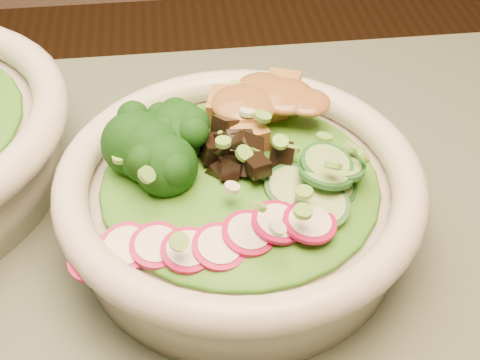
{
  "coord_description": "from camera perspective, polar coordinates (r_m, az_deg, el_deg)",
  "views": [
    {
      "loc": [
        -0.12,
        -0.2,
        1.11
      ],
      "look_at": [
        -0.07,
        0.14,
        0.81
      ],
      "focal_mm": 50.0,
      "sensor_mm": 36.0,
      "label": 1
    }
  ],
  "objects": [
    {
      "name": "tofu_cubes",
      "position": [
        0.49,
        1.92,
        5.49
      ],
      "size": [
        0.09,
        0.07,
        0.03
      ],
      "primitive_type": null,
      "rotation": [
        0.0,
        0.0,
        0.11
      ],
      "color": "olive",
      "rests_on": "salad_bowl"
    },
    {
      "name": "cucumber_slices",
      "position": [
        0.44,
        7.71,
        -0.3
      ],
      "size": [
        0.07,
        0.07,
        0.03
      ],
      "primitive_type": null,
      "rotation": [
        0.0,
        0.0,
        0.11
      ],
      "color": "#75A55B",
      "rests_on": "salad_bowl"
    },
    {
      "name": "salad_bowl",
      "position": [
        0.47,
        -0.0,
        -1.73
      ],
      "size": [
        0.25,
        0.25,
        0.07
      ],
      "rotation": [
        0.0,
        0.0,
        0.11
      ],
      "color": "beige",
      "rests_on": "dining_table"
    },
    {
      "name": "broccoli_florets",
      "position": [
        0.46,
        -7.2,
        2.52
      ],
      "size": [
        0.08,
        0.07,
        0.04
      ],
      "primitive_type": null,
      "rotation": [
        0.0,
        0.0,
        0.11
      ],
      "color": "black",
      "rests_on": "salad_bowl"
    },
    {
      "name": "mushroom_heap",
      "position": [
        0.46,
        0.36,
        2.23
      ],
      "size": [
        0.07,
        0.07,
        0.04
      ],
      "primitive_type": null,
      "rotation": [
        0.0,
        0.0,
        0.11
      ],
      "color": "black",
      "rests_on": "salad_bowl"
    },
    {
      "name": "radish_slices",
      "position": [
        0.41,
        -1.83,
        -5.29
      ],
      "size": [
        0.11,
        0.05,
        0.02
      ],
      "primitive_type": null,
      "rotation": [
        0.0,
        0.0,
        0.11
      ],
      "color": "#9F0C40",
      "rests_on": "salad_bowl"
    },
    {
      "name": "scallion_garnish",
      "position": [
        0.44,
        0.0,
        2.24
      ],
      "size": [
        0.18,
        0.18,
        0.02
      ],
      "primitive_type": null,
      "color": "#65A83B",
      "rests_on": "salad_bowl"
    },
    {
      "name": "lettuce_bed",
      "position": [
        0.46,
        0.0,
        0.09
      ],
      "size": [
        0.19,
        0.19,
        0.02
      ],
      "primitive_type": "ellipsoid",
      "color": "#1F6415",
      "rests_on": "salad_bowl"
    },
    {
      "name": "peanut_sauce",
      "position": [
        0.49,
        1.95,
        6.65
      ],
      "size": [
        0.07,
        0.05,
        0.02
      ],
      "primitive_type": "ellipsoid",
      "color": "brown",
      "rests_on": "tofu_cubes"
    }
  ]
}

